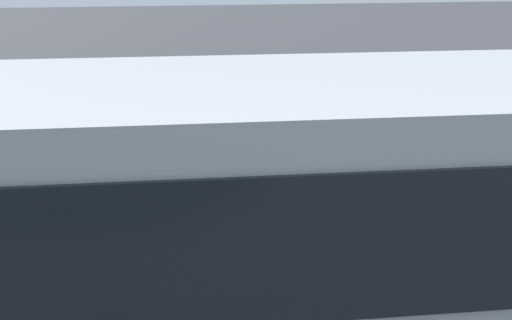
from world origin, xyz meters
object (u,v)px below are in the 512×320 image
at_px(spectator_centre, 236,224).
at_px(stunt_motorcycle, 195,122).
at_px(traffic_cone, 319,144).
at_px(spectator_left, 344,216).
at_px(spectator_right, 135,228).
at_px(tour_bus, 390,263).
at_px(spectator_far_left, 445,213).

distance_m(spectator_centre, stunt_motorcycle, 5.03).
bearing_deg(traffic_cone, spectator_centre, 67.17).
relative_size(spectator_left, traffic_cone, 2.73).
relative_size(spectator_centre, spectator_right, 0.99).
bearing_deg(spectator_left, tour_bus, 82.77).
height_order(tour_bus, stunt_motorcycle, tour_bus).
bearing_deg(tour_bus, spectator_left, -97.23).
bearing_deg(traffic_cone, spectator_far_left, 91.95).
xyz_separation_m(spectator_left, traffic_cone, (-1.03, -5.57, -0.73)).
height_order(stunt_motorcycle, traffic_cone, stunt_motorcycle).
distance_m(spectator_far_left, stunt_motorcycle, 5.81).
relative_size(spectator_far_left, traffic_cone, 2.87).
distance_m(spectator_far_left, spectator_left, 1.24).
height_order(tour_bus, spectator_centre, tour_bus).
distance_m(stunt_motorcycle, traffic_cone, 2.74).
relative_size(spectator_left, spectator_right, 0.96).
bearing_deg(spectator_far_left, spectator_left, -8.40).
xyz_separation_m(spectator_centre, spectator_right, (1.19, -0.02, 0.02)).
bearing_deg(stunt_motorcycle, spectator_right, 78.64).
distance_m(spectator_left, spectator_centre, 1.36).
bearing_deg(spectator_centre, spectator_left, -175.88).
distance_m(spectator_right, stunt_motorcycle, 5.11).
distance_m(tour_bus, stunt_motorcycle, 7.56).
xyz_separation_m(spectator_centre, traffic_cone, (-2.39, -5.67, -0.75)).
relative_size(spectator_right, traffic_cone, 2.84).
xyz_separation_m(spectator_far_left, traffic_cone, (0.20, -5.75, -0.78)).
bearing_deg(spectator_far_left, tour_bus, 56.39).
relative_size(spectator_right, stunt_motorcycle, 0.92).
height_order(spectator_centre, stunt_motorcycle, stunt_motorcycle).
relative_size(spectator_left, stunt_motorcycle, 0.89).
bearing_deg(spectator_right, stunt_motorcycle, -101.36).
relative_size(stunt_motorcycle, traffic_cone, 3.08).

